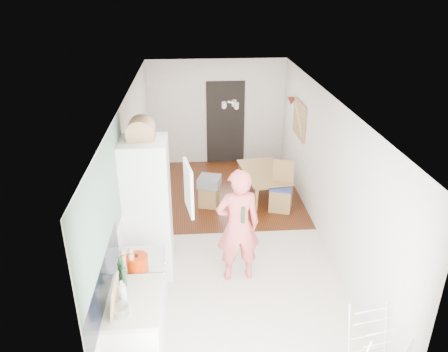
{
  "coord_description": "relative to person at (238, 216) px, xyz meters",
  "views": [
    {
      "loc": [
        -0.57,
        -6.45,
        4.19
      ],
      "look_at": [
        -0.08,
        0.2,
        1.12
      ],
      "focal_mm": 35.0,
      "sensor_mm": 36.0,
      "label": 1
    }
  ],
  "objects": [
    {
      "name": "wall_sconce",
      "position": [
        1.51,
        3.59,
        0.7
      ],
      "size": [
        0.18,
        0.18,
        0.16
      ],
      "primitive_type": "cone",
      "color": "maroon",
      "rests_on": "room_shell"
    },
    {
      "name": "stool",
      "position": [
        -0.33,
        2.28,
        -0.82
      ],
      "size": [
        0.43,
        0.43,
        0.46
      ],
      "primitive_type": null,
      "rotation": [
        0.0,
        0.0,
        -0.26
      ],
      "color": "#AB7B43",
      "rests_on": "floor"
    },
    {
      "name": "fridge_door",
      "position": [
        -0.69,
        -0.04,
        0.5
      ],
      "size": [
        0.14,
        0.56,
        0.7
      ],
      "primitive_type": "cube",
      "rotation": [
        0.0,
        0.0,
        -1.4
      ],
      "color": "white",
      "rests_on": "room_shell"
    },
    {
      "name": "red_casserole",
      "position": [
        -1.34,
        -0.92,
        -0.05
      ],
      "size": [
        0.31,
        0.31,
        0.16
      ],
      "primitive_type": "cylinder",
      "rotation": [
        0.0,
        0.0,
        0.15
      ],
      "color": "#C32801",
      "rests_on": "cooker_top"
    },
    {
      "name": "wood_floor_overlay",
      "position": [
        -0.03,
        2.89,
        -1.05
      ],
      "size": [
        3.2,
        3.3,
        0.01
      ],
      "primitive_type": "cube",
      "color": "#572511",
      "rests_on": "room_shell"
    },
    {
      "name": "dining_chair",
      "position": [
        1.06,
        2.03,
        -0.57
      ],
      "size": [
        0.52,
        0.52,
        0.97
      ],
      "primitive_type": null,
      "rotation": [
        0.0,
        0.0,
        -0.32
      ],
      "color": "#AB7B43",
      "rests_on": "floor"
    },
    {
      "name": "doorway_recess",
      "position": [
        0.17,
        4.52,
        -0.05
      ],
      "size": [
        0.9,
        0.04,
        2.0
      ],
      "primitive_type": "cube",
      "color": "black",
      "rests_on": "room_shell"
    },
    {
      "name": "held_bottle",
      "position": [
        0.06,
        -0.13,
        0.1
      ],
      "size": [
        0.05,
        0.05,
        0.25
      ],
      "primitive_type": "cylinder",
      "color": "#1C4022",
      "rests_on": "person"
    },
    {
      "name": "dining_table",
      "position": [
        0.85,
        2.71,
        -0.83
      ],
      "size": [
        0.85,
        1.33,
        0.44
      ],
      "primitive_type": "imported",
      "rotation": [
        0.0,
        0.0,
        1.7
      ],
      "color": "#AB7B43",
      "rests_on": "floor"
    },
    {
      "name": "pepper_mill_back",
      "position": [
        -1.49,
        -0.98,
        -0.02
      ],
      "size": [
        0.08,
        0.08,
        0.23
      ],
      "primitive_type": "cylinder",
      "rotation": [
        0.0,
        0.0,
        0.33
      ],
      "color": "tan",
      "rests_on": "worktop"
    },
    {
      "name": "bottle_c",
      "position": [
        -1.43,
        -1.52,
        -0.03
      ],
      "size": [
        0.1,
        0.1,
        0.2
      ],
      "primitive_type": "cylinder",
      "rotation": [
        0.0,
        0.0,
        -0.23
      ],
      "color": "beige",
      "rests_on": "worktop"
    },
    {
      "name": "pepper_mill_front",
      "position": [
        -1.4,
        -0.98,
        -0.01
      ],
      "size": [
        0.08,
        0.08,
        0.25
      ],
      "primitive_type": "cylinder",
      "rotation": [
        0.0,
        0.0,
        -0.24
      ],
      "color": "tan",
      "rests_on": "worktop"
    },
    {
      "name": "bottle_a",
      "position": [
        -1.49,
        -1.2,
        0.01
      ],
      "size": [
        0.08,
        0.08,
        0.28
      ],
      "primitive_type": "cylinder",
      "rotation": [
        0.0,
        0.0,
        0.19
      ],
      "color": "#1C4022",
      "rests_on": "worktop"
    },
    {
      "name": "sage_wall_panel",
      "position": [
        -1.62,
        -0.96,
        0.8
      ],
      "size": [
        0.02,
        3.0,
        1.3
      ],
      "primitive_type": "cube",
      "color": "gray",
      "rests_on": "room_shell"
    },
    {
      "name": "bread_bin",
      "position": [
        -1.32,
        0.34,
        1.2
      ],
      "size": [
        0.47,
        0.45,
        0.21
      ],
      "primitive_type": null,
      "rotation": [
        0.0,
        0.0,
        0.22
      ],
      "color": "tan",
      "rests_on": "fridge_housing"
    },
    {
      "name": "fridge_housing",
      "position": [
        -1.3,
        0.26,
        0.02
      ],
      "size": [
        0.66,
        0.66,
        2.15
      ],
      "primitive_type": "cube",
      "color": "white",
      "rests_on": "room_shell"
    },
    {
      "name": "base_cabinet",
      "position": [
        -1.33,
        -1.51,
        -0.62
      ],
      "size": [
        0.6,
        0.9,
        0.86
      ],
      "primitive_type": "cube",
      "color": "white",
      "rests_on": "room_shell"
    },
    {
      "name": "range_cooker",
      "position": [
        -1.33,
        -0.76,
        -0.61
      ],
      "size": [
        0.6,
        0.6,
        0.88
      ],
      "primitive_type": "cube",
      "color": "white",
      "rests_on": "room_shell"
    },
    {
      "name": "bottle_b",
      "position": [
        -1.45,
        -1.27,
        -0.0
      ],
      "size": [
        0.06,
        0.06,
        0.26
      ],
      "primitive_type": "cylinder",
      "rotation": [
        0.0,
        0.0,
        0.05
      ],
      "color": "#1C4022",
      "rests_on": "worktop"
    },
    {
      "name": "chopping_boards",
      "position": [
        -1.49,
        -1.7,
        0.07
      ],
      "size": [
        0.09,
        0.3,
        0.4
      ],
      "primitive_type": null,
      "rotation": [
        0.0,
        0.0,
        0.16
      ],
      "color": "tan",
      "rests_on": "worktop"
    },
    {
      "name": "tile_splashback",
      "position": [
        -1.62,
        -1.51,
        0.1
      ],
      "size": [
        0.02,
        1.9,
        0.5
      ],
      "primitive_type": "cube",
      "color": "black",
      "rests_on": "room_shell"
    },
    {
      "name": "pinboard_frame",
      "position": [
        1.53,
        2.94,
        0.5
      ],
      "size": [
        0.0,
        0.94,
        0.74
      ],
      "primitive_type": "cube",
      "color": "#AB7B43",
      "rests_on": "room_shell"
    },
    {
      "name": "pinboard",
      "position": [
        1.55,
        2.94,
        0.5
      ],
      "size": [
        0.03,
        0.9,
        0.7
      ],
      "primitive_type": "cube",
      "color": "#AB7C58",
      "rests_on": "room_shell"
    },
    {
      "name": "cooker_top",
      "position": [
        -1.33,
        -0.76,
        -0.15
      ],
      "size": [
        0.6,
        0.6,
        0.04
      ],
      "primitive_type": "cube",
      "color": "#B3B3B5",
      "rests_on": "room_shell"
    },
    {
      "name": "worktop",
      "position": [
        -1.33,
        -1.51,
        -0.16
      ],
      "size": [
        0.62,
        0.92,
        0.06
      ],
      "primitive_type": "cube",
      "color": "beige",
      "rests_on": "room_shell"
    },
    {
      "name": "drying_rack",
      "position": [
        1.31,
        -1.96,
        -0.62
      ],
      "size": [
        0.51,
        0.47,
        0.87
      ],
      "primitive_type": null,
      "rotation": [
        0.0,
        0.0,
        0.17
      ],
      "color": "white",
      "rests_on": "floor"
    },
    {
      "name": "steel_pan",
      "position": [
        -1.44,
        -1.73,
        -0.08
      ],
      "size": [
        0.22,
        0.22,
        0.1
      ],
      "primitive_type": "cylinder",
      "rotation": [
        0.0,
        0.0,
        -0.12
      ],
      "color": "#B3B3B5",
      "rests_on": "worktop"
    },
    {
      "name": "person",
      "position": [
        0.0,
        0.0,
        0.0
      ],
      "size": [
        0.81,
        0.58,
        2.11
      ],
      "primitive_type": "imported",
      "rotation": [
        0.0,
        0.0,
        3.24
      ],
      "color": "#E25C5B",
      "rests_on": "floor"
    },
    {
      "name": "room_shell",
      "position": [
        -0.03,
        1.04,
        0.2
      ],
      "size": [
        3.2,
        7.0,
        2.5
      ],
      "primitive_type": null,
      "color": "silver",
      "rests_on": "ground"
    },
    {
      "name": "grey_drape",
      "position": [
        -0.32,
        2.25,
        -0.5
      ],
      "size": [
        0.51,
        0.51,
        0.18
      ],
      "primitive_type": "cube",
      "rotation": [
        0.0,
        0.0,
        -0.28
      ],
      "color": "slate",
      "rests_on": "stool"
    },
    {
      "name": "floor",
      "position": [
        -0.03,
        1.04,
        -1.05
      ],
      "size": [
        3.2,
        7.0,
        0.01
      ],
      "primitive_type": "cube",
      "color": "beige",
      "rests_on": "ground"
    },
    {
      "name": "fridge_interior",
      "position": [
        -0.99,
        0.26,
        0.5
      ],
      "size": [
        0.02,
        0.52,
        0.66
      ],
      "primitive_type": "cube",
      "color": "white",
      "rests_on": "room_shell"
    }
  ]
}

